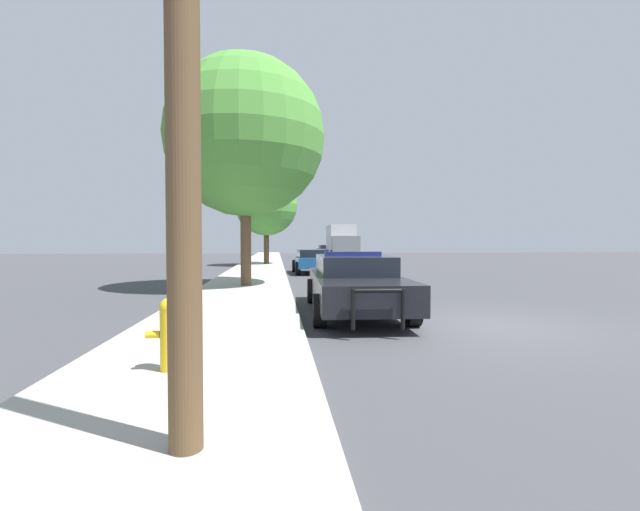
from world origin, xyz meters
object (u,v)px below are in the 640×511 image
(box_truck, at_px, (342,241))
(tree_sidewalk_near, at_px, (245,137))
(car_background_distant, at_px, (326,250))
(car_background_midblock, at_px, (312,260))
(fire_hydrant, at_px, (170,332))
(tree_sidewalk_mid, at_px, (266,205))
(police_car, at_px, (354,282))
(traffic_light, at_px, (264,208))

(box_truck, xyz_separation_m, tree_sidewalk_near, (-7.12, -24.55, 3.48))
(car_background_distant, height_order, car_background_midblock, car_background_distant)
(fire_hydrant, distance_m, car_background_distant, 46.53)
(car_background_midblock, height_order, tree_sidewalk_mid, tree_sidewalk_mid)
(box_truck, xyz_separation_m, tree_sidewalk_mid, (-6.73, -10.03, 2.45))
(tree_sidewalk_mid, bearing_deg, police_car, -82.97)
(box_truck, height_order, tree_sidewalk_near, tree_sidewalk_near)
(traffic_light, height_order, tree_sidewalk_mid, tree_sidewalk_mid)
(police_car, distance_m, tree_sidewalk_mid, 20.15)
(car_background_distant, relative_size, box_truck, 0.59)
(police_car, relative_size, traffic_light, 0.94)
(car_background_distant, distance_m, tree_sidewalk_mid, 22.92)
(traffic_light, height_order, car_background_distant, traffic_light)
(tree_sidewalk_near, bearing_deg, police_car, -61.50)
(fire_hydrant, xyz_separation_m, car_background_midblock, (3.07, 16.90, 0.09))
(box_truck, relative_size, tree_sidewalk_mid, 1.07)
(car_background_distant, bearing_deg, fire_hydrant, -99.36)
(tree_sidewalk_mid, bearing_deg, traffic_light, 95.08)
(car_background_midblock, bearing_deg, box_truck, 75.06)
(car_background_distant, distance_m, car_background_midblock, 29.36)
(traffic_light, height_order, box_truck, traffic_light)
(tree_sidewalk_near, distance_m, tree_sidewalk_mid, 14.56)
(car_background_midblock, bearing_deg, police_car, -91.55)
(fire_hydrant, bearing_deg, box_truck, 77.98)
(police_car, bearing_deg, box_truck, -95.85)
(traffic_light, relative_size, tree_sidewalk_mid, 0.94)
(box_truck, bearing_deg, traffic_light, 48.42)
(car_background_distant, bearing_deg, box_truck, -89.91)
(tree_sidewalk_mid, bearing_deg, box_truck, 56.13)
(traffic_light, xyz_separation_m, box_truck, (6.96, 7.46, -2.42))
(tree_sidewalk_near, bearing_deg, car_background_midblock, 68.02)
(fire_hydrant, distance_m, box_truck, 35.12)
(car_background_distant, distance_m, tree_sidewalk_near, 37.14)
(traffic_light, distance_m, car_background_midblock, 10.90)
(police_car, height_order, car_background_midblock, police_car)
(car_background_midblock, xyz_separation_m, box_truck, (4.24, 17.43, 1.04))
(traffic_light, relative_size, car_background_midblock, 1.47)
(police_car, distance_m, car_background_midblock, 12.30)
(fire_hydrant, height_order, car_background_midblock, car_background_midblock)
(police_car, xyz_separation_m, traffic_light, (-2.66, 22.27, 3.43))
(traffic_light, xyz_separation_m, car_background_midblock, (2.72, -9.97, -3.46))
(car_background_distant, xyz_separation_m, box_truck, (0.11, -11.64, 1.02))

